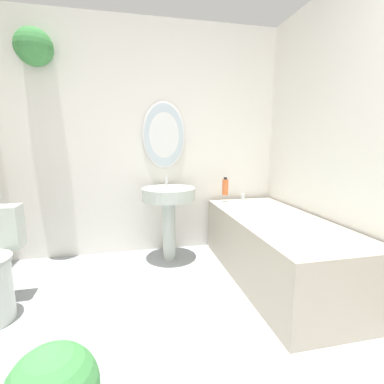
{
  "coord_description": "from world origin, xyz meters",
  "views": [
    {
      "loc": [
        -0.18,
        -0.33,
        1.18
      ],
      "look_at": [
        0.26,
        1.64,
        0.82
      ],
      "focal_mm": 26.0,
      "sensor_mm": 36.0,
      "label": 1
    }
  ],
  "objects": [
    {
      "name": "pedestal_sink",
      "position": [
        0.18,
        2.35,
        0.59
      ],
      "size": [
        0.52,
        0.52,
        0.84
      ],
      "color": "#B2BCB2",
      "rests_on": "ground_plane"
    },
    {
      "name": "wall_back",
      "position": [
        -0.07,
        2.67,
        1.26
      ],
      "size": [
        2.95,
        0.32,
        2.4
      ],
      "color": "silver",
      "rests_on": "ground_plane"
    },
    {
      "name": "wall_right",
      "position": [
        1.44,
        1.32,
        1.2
      ],
      "size": [
        0.06,
        2.77,
        2.4
      ],
      "color": "silver",
      "rests_on": "ground_plane"
    },
    {
      "name": "shampoo_bottle",
      "position": [
        0.81,
        2.47,
        0.71
      ],
      "size": [
        0.07,
        0.07,
        0.19
      ],
      "color": "#DB6633",
      "rests_on": "bathtub"
    },
    {
      "name": "bathtub",
      "position": [
        1.03,
        1.75,
        0.29
      ],
      "size": [
        0.73,
        1.7,
        0.62
      ],
      "color": "#B2A893",
      "rests_on": "ground_plane"
    }
  ]
}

